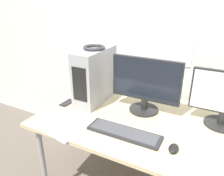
{
  "coord_description": "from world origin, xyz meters",
  "views": [
    {
      "loc": [
        0.0,
        -0.88,
        1.58
      ],
      "look_at": [
        -0.7,
        0.47,
        0.93
      ],
      "focal_mm": 35.0,
      "sensor_mm": 36.0,
      "label": 1
    }
  ],
  "objects_px": {
    "pc_tower": "(95,76)",
    "cell_phone": "(67,103)",
    "mouse": "(174,148)",
    "keyboard": "(124,133)",
    "headphones": "(94,47)",
    "monitor_main": "(145,85)"
  },
  "relations": [
    {
      "from": "mouse",
      "to": "cell_phone",
      "type": "xyz_separation_m",
      "value": [
        -0.94,
        0.2,
        -0.01
      ]
    },
    {
      "from": "pc_tower",
      "to": "cell_phone",
      "type": "bearing_deg",
      "value": -136.79
    },
    {
      "from": "monitor_main",
      "to": "mouse",
      "type": "height_order",
      "value": "monitor_main"
    },
    {
      "from": "cell_phone",
      "to": "keyboard",
      "type": "bearing_deg",
      "value": -14.23
    },
    {
      "from": "cell_phone",
      "to": "headphones",
      "type": "bearing_deg",
      "value": 45.7
    },
    {
      "from": "mouse",
      "to": "headphones",
      "type": "bearing_deg",
      "value": 154.12
    },
    {
      "from": "pc_tower",
      "to": "monitor_main",
      "type": "distance_m",
      "value": 0.44
    },
    {
      "from": "keyboard",
      "to": "headphones",
      "type": "bearing_deg",
      "value": 140.87
    },
    {
      "from": "pc_tower",
      "to": "keyboard",
      "type": "height_order",
      "value": "pc_tower"
    },
    {
      "from": "monitor_main",
      "to": "mouse",
      "type": "xyz_separation_m",
      "value": [
        0.32,
        -0.38,
        -0.21
      ]
    },
    {
      "from": "pc_tower",
      "to": "mouse",
      "type": "height_order",
      "value": "pc_tower"
    },
    {
      "from": "mouse",
      "to": "keyboard",
      "type": "bearing_deg",
      "value": 176.91
    },
    {
      "from": "headphones",
      "to": "monitor_main",
      "type": "xyz_separation_m",
      "value": [
        0.44,
        0.01,
        -0.24
      ]
    },
    {
      "from": "pc_tower",
      "to": "monitor_main",
      "type": "bearing_deg",
      "value": 1.7
    },
    {
      "from": "headphones",
      "to": "mouse",
      "type": "bearing_deg",
      "value": -25.88
    },
    {
      "from": "pc_tower",
      "to": "mouse",
      "type": "distance_m",
      "value": 0.87
    },
    {
      "from": "pc_tower",
      "to": "cell_phone",
      "type": "xyz_separation_m",
      "value": [
        -0.18,
        -0.17,
        -0.22
      ]
    },
    {
      "from": "keyboard",
      "to": "monitor_main",
      "type": "bearing_deg",
      "value": 89.04
    },
    {
      "from": "pc_tower",
      "to": "keyboard",
      "type": "distance_m",
      "value": 0.6
    },
    {
      "from": "pc_tower",
      "to": "mouse",
      "type": "xyz_separation_m",
      "value": [
        0.76,
        -0.37,
        -0.21
      ]
    },
    {
      "from": "pc_tower",
      "to": "monitor_main",
      "type": "height_order",
      "value": "pc_tower"
    },
    {
      "from": "headphones",
      "to": "monitor_main",
      "type": "bearing_deg",
      "value": 1.59
    }
  ]
}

